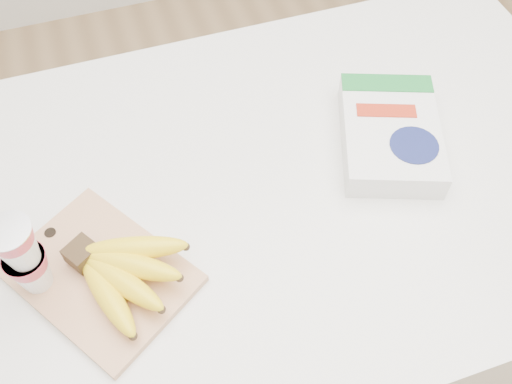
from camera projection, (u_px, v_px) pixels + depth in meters
room at (307, 19)px, 0.79m from camera, size 4.00×4.00×4.00m
table at (283, 290)px, 1.49m from camera, size 1.32×0.88×0.99m
cutting_board at (101, 275)px, 0.95m from camera, size 0.34×0.36×0.01m
bananas at (122, 271)px, 0.91m from camera, size 0.21×0.21×0.07m
yogurt_stack at (23, 256)px, 0.86m from camera, size 0.07×0.07×0.16m
cereal_box at (390, 133)px, 1.10m from camera, size 0.26×0.31×0.06m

